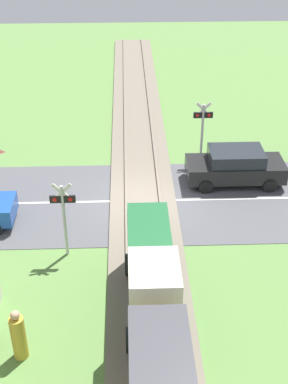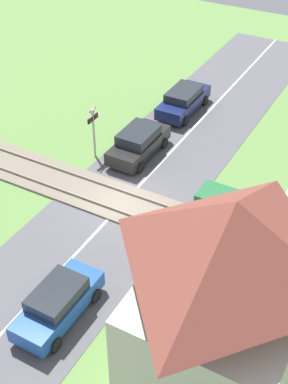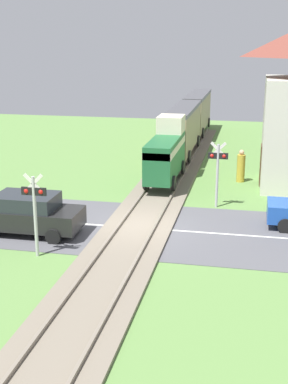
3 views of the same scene
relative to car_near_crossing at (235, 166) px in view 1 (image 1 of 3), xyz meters
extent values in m
plane|color=#5B8442|center=(4.16, 1.44, -0.84)|extent=(60.00, 60.00, 0.00)
cube|color=#515156|center=(4.16, 1.44, -0.83)|extent=(48.00, 6.40, 0.02)
cube|color=silver|center=(4.16, 1.44, -0.82)|extent=(48.00, 0.12, 0.00)
cube|color=#756B5B|center=(4.16, 1.44, -0.78)|extent=(2.80, 48.00, 0.12)
cube|color=slate|center=(3.44, 1.44, -0.66)|extent=(0.10, 48.00, 0.12)
cube|color=slate|center=(4.88, 1.44, -0.66)|extent=(0.10, 48.00, 0.12)
cube|color=#1E6033|center=(4.16, 8.11, 0.73)|extent=(1.35, 5.29, 1.90)
cube|color=beige|center=(4.16, 8.11, 1.25)|extent=(1.37, 5.29, 0.36)
cube|color=beige|center=(4.16, 9.91, 2.13)|extent=(1.35, 1.69, 0.90)
cylinder|color=black|center=(3.44, 6.42, -0.22)|extent=(0.14, 0.76, 0.76)
cylinder|color=black|center=(4.88, 6.42, -0.22)|extent=(0.14, 0.76, 0.76)
cylinder|color=black|center=(3.44, 9.80, -0.22)|extent=(0.14, 0.76, 0.76)
cylinder|color=black|center=(4.88, 9.80, -0.22)|extent=(0.14, 0.76, 0.76)
cube|color=black|center=(0.00, 0.00, -0.16)|extent=(4.32, 1.78, 0.75)
cube|color=#23282D|center=(0.00, 0.00, 0.49)|extent=(2.37, 1.64, 0.56)
cylinder|color=black|center=(1.40, 0.89, -0.54)|extent=(0.60, 0.18, 0.60)
cylinder|color=black|center=(1.40, -0.89, -0.54)|extent=(0.60, 0.18, 0.60)
cylinder|color=black|center=(-1.40, 0.89, -0.54)|extent=(0.60, 0.18, 0.60)
cylinder|color=black|center=(-1.40, -0.89, -0.54)|extent=(0.60, 0.18, 0.60)
cylinder|color=black|center=(10.01, 2.08, -0.54)|extent=(0.60, 0.18, 0.60)
cylinder|color=#B7B7B7|center=(1.25, -2.07, 0.63)|extent=(0.12, 0.12, 2.93)
cube|color=black|center=(1.25, -2.07, 1.56)|extent=(0.90, 0.08, 0.28)
sphere|color=red|center=(0.98, -2.07, 1.56)|extent=(0.18, 0.18, 0.18)
sphere|color=red|center=(1.52, -2.07, 1.56)|extent=(0.18, 0.18, 0.18)
cube|color=silver|center=(1.25, -2.07, 1.84)|extent=(0.72, 0.04, 0.72)
cube|color=silver|center=(1.25, -2.07, 1.84)|extent=(0.72, 0.04, 0.72)
cylinder|color=#B7B7B7|center=(7.07, 4.95, 0.63)|extent=(0.12, 0.12, 2.93)
cube|color=black|center=(7.07, 4.95, 1.56)|extent=(0.90, 0.08, 0.28)
sphere|color=red|center=(7.34, 4.95, 1.56)|extent=(0.18, 0.18, 0.18)
sphere|color=red|center=(6.80, 4.95, 1.56)|extent=(0.18, 0.18, 0.18)
cube|color=silver|center=(7.07, 4.95, 1.84)|extent=(0.72, 0.04, 0.72)
cube|color=silver|center=(7.07, 4.95, 1.84)|extent=(0.72, 0.04, 0.72)
cylinder|color=gold|center=(8.01, 9.70, -0.10)|extent=(0.43, 0.43, 1.48)
sphere|color=tan|center=(8.01, 9.70, 0.77)|extent=(0.27, 0.27, 0.27)
camera|label=1|loc=(4.83, 20.64, 11.48)|focal=50.00mm
camera|label=2|loc=(21.58, 12.32, 15.74)|focal=50.00mm
camera|label=3|loc=(8.54, -18.61, 6.68)|focal=50.00mm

